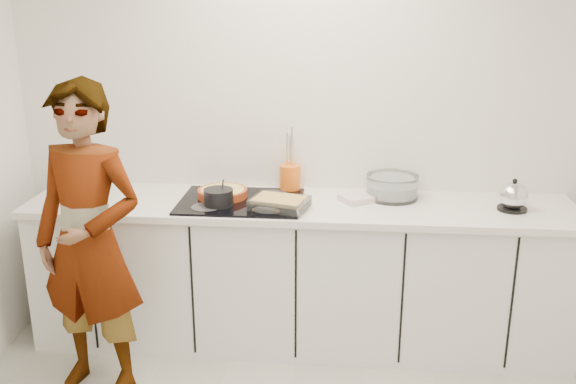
# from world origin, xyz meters

# --- Properties ---
(wall_back) EXTENTS (3.60, 0.00, 2.60)m
(wall_back) POSITION_xyz_m (0.00, 1.60, 1.30)
(wall_back) COLOR silver
(wall_back) RESTS_ON ground
(base_cabinets) EXTENTS (3.20, 0.58, 0.87)m
(base_cabinets) POSITION_xyz_m (0.00, 1.28, 0.43)
(base_cabinets) COLOR white
(base_cabinets) RESTS_ON floor
(countertop) EXTENTS (3.24, 0.64, 0.04)m
(countertop) POSITION_xyz_m (0.00, 1.28, 0.89)
(countertop) COLOR white
(countertop) RESTS_ON base_cabinets
(hob) EXTENTS (0.72, 0.54, 0.01)m
(hob) POSITION_xyz_m (-0.35, 1.26, 0.92)
(hob) COLOR black
(hob) RESTS_ON countertop
(tart_dish) EXTENTS (0.37, 0.37, 0.05)m
(tart_dish) POSITION_xyz_m (-0.47, 1.32, 0.95)
(tart_dish) COLOR #A33D19
(tart_dish) RESTS_ON hob
(saucepan) EXTENTS (0.20, 0.20, 0.16)m
(saucepan) POSITION_xyz_m (-0.46, 1.16, 0.97)
(saucepan) COLOR black
(saucepan) RESTS_ON hob
(baking_dish) EXTENTS (0.36, 0.30, 0.06)m
(baking_dish) POSITION_xyz_m (-0.11, 1.14, 0.96)
(baking_dish) COLOR silver
(baking_dish) RESTS_ON hob
(mixing_bowl) EXTENTS (0.41, 0.41, 0.14)m
(mixing_bowl) POSITION_xyz_m (0.55, 1.43, 0.98)
(mixing_bowl) COLOR silver
(mixing_bowl) RESTS_ON countertop
(tea_towel) EXTENTS (0.28, 0.27, 0.04)m
(tea_towel) POSITION_xyz_m (0.36, 1.36, 0.93)
(tea_towel) COLOR white
(tea_towel) RESTS_ON countertop
(kettle) EXTENTS (0.18, 0.18, 0.19)m
(kettle) POSITION_xyz_m (1.22, 1.26, 0.99)
(kettle) COLOR black
(kettle) RESTS_ON countertop
(utensil_crock) EXTENTS (0.15, 0.15, 0.17)m
(utensil_crock) POSITION_xyz_m (-0.08, 1.52, 0.99)
(utensil_crock) COLOR orange
(utensil_crock) RESTS_ON countertop
(cook) EXTENTS (0.70, 0.54, 1.71)m
(cook) POSITION_xyz_m (-1.06, 0.69, 0.85)
(cook) COLOR white
(cook) RESTS_ON floor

